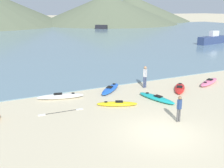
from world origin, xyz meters
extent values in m
plane|color=beige|center=(0.00, 0.00, 0.00)|extent=(400.00, 400.00, 0.00)
cube|color=slate|center=(0.00, 43.46, 0.03)|extent=(160.00, 70.00, 0.06)
cone|color=#5B664C|center=(36.79, 86.28, 5.48)|extent=(54.40, 54.40, 10.96)
cone|color=#5B664C|center=(56.32, 100.73, 5.55)|extent=(53.22, 53.22, 11.10)
ellipsoid|color=red|center=(5.63, 5.34, 0.14)|extent=(2.50, 2.66, 0.27)
cube|color=black|center=(5.53, 5.24, 0.30)|extent=(0.66, 0.67, 0.05)
cylinder|color=black|center=(6.16, 5.94, 0.28)|extent=(0.26, 0.26, 0.02)
ellipsoid|color=white|center=(-3.30, 7.36, 0.17)|extent=(3.31, 1.43, 0.35)
cube|color=black|center=(-3.46, 7.40, 0.37)|extent=(0.66, 0.49, 0.05)
cylinder|color=black|center=(-2.43, 7.14, 0.36)|extent=(0.23, 0.23, 0.02)
ellipsoid|color=teal|center=(2.62, 4.18, 0.15)|extent=(1.43, 3.13, 0.30)
cube|color=black|center=(2.66, 4.03, 0.33)|extent=(0.49, 0.63, 0.05)
cylinder|color=black|center=(2.40, 4.99, 0.31)|extent=(0.23, 0.23, 0.02)
ellipsoid|color=yellow|center=(-0.33, 4.40, 0.13)|extent=(2.67, 1.66, 0.27)
cube|color=black|center=(-0.21, 4.34, 0.29)|extent=(0.57, 0.50, 0.05)
cylinder|color=black|center=(-0.99, 4.71, 0.28)|extent=(0.21, 0.21, 0.02)
ellipsoid|color=#E5668C|center=(8.89, 5.54, 0.17)|extent=(3.10, 1.90, 0.34)
cube|color=black|center=(9.03, 5.60, 0.36)|extent=(0.66, 0.58, 0.05)
cylinder|color=black|center=(8.12, 5.19, 0.35)|extent=(0.25, 0.25, 0.02)
ellipsoid|color=blue|center=(0.61, 7.41, 0.17)|extent=(2.67, 2.60, 0.34)
cube|color=black|center=(0.51, 7.30, 0.37)|extent=(0.67, 0.66, 0.05)
cylinder|color=black|center=(1.21, 7.98, 0.35)|extent=(0.25, 0.25, 0.02)
cylinder|color=#4C4C4C|center=(1.59, 0.69, 0.38)|extent=(0.11, 0.11, 0.77)
cylinder|color=#4C4C4C|center=(1.73, 0.69, 0.38)|extent=(0.11, 0.11, 0.77)
cube|color=navy|center=(1.66, 0.69, 1.04)|extent=(0.21, 0.18, 0.54)
cylinder|color=navy|center=(1.54, 0.69, 1.05)|extent=(0.08, 0.08, 0.52)
cylinder|color=navy|center=(1.77, 0.69, 1.05)|extent=(0.08, 0.08, 0.52)
sphere|color=brown|center=(1.66, 0.69, 1.42)|extent=(0.21, 0.21, 0.21)
cylinder|color=#384260|center=(3.39, 7.02, 0.44)|extent=(0.13, 0.13, 0.89)
cylinder|color=#384260|center=(3.55, 7.02, 0.44)|extent=(0.13, 0.13, 0.89)
cube|color=#B2B2B7|center=(3.47, 7.02, 1.20)|extent=(0.29, 0.31, 0.63)
cylinder|color=#B2B2B7|center=(3.34, 7.02, 1.22)|extent=(0.09, 0.09, 0.60)
cylinder|color=#B2B2B7|center=(3.60, 7.02, 1.22)|extent=(0.09, 0.09, 0.60)
sphere|color=#A37A5B|center=(3.47, 7.02, 1.64)|extent=(0.24, 0.24, 0.24)
cube|color=navy|center=(27.78, 23.73, 0.71)|extent=(6.13, 2.37, 1.29)
cube|color=silver|center=(28.37, 23.83, 1.80)|extent=(1.91, 1.11, 0.90)
cube|color=black|center=(23.59, 61.88, 0.62)|extent=(3.55, 3.41, 1.13)
cylinder|color=black|center=(-3.93, 4.92, 0.01)|extent=(1.90, 0.12, 0.03)
cube|color=white|center=(-5.10, 4.97, 0.01)|extent=(0.45, 0.20, 0.03)
cube|color=white|center=(-2.76, 4.86, 0.01)|extent=(0.45, 0.20, 0.03)
camera|label=1|loc=(-7.60, -9.90, 6.21)|focal=42.00mm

